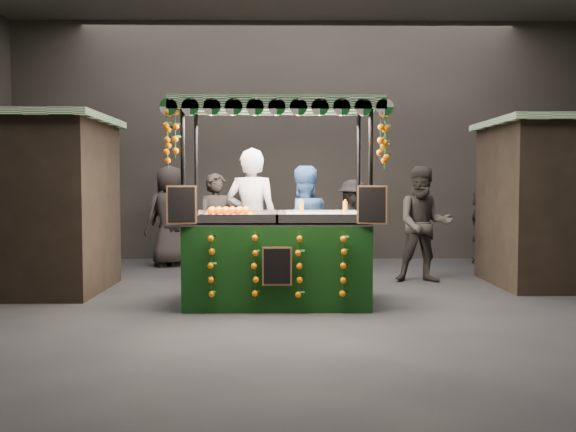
{
  "coord_description": "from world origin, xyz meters",
  "views": [
    {
      "loc": [
        -0.36,
        -8.39,
        1.61
      ],
      "look_at": [
        -0.26,
        0.38,
        1.15
      ],
      "focal_mm": 39.49,
      "sensor_mm": 36.0,
      "label": 1
    }
  ],
  "objects": [
    {
      "name": "vendor_blue",
      "position": [
        -0.04,
        1.0,
        0.93
      ],
      "size": [
        1.08,
        0.95,
        1.86
      ],
      "rotation": [
        0.0,
        0.0,
        3.45
      ],
      "color": "navy",
      "rests_on": "ground"
    },
    {
      "name": "shopper_1",
      "position": [
        1.95,
        1.8,
        0.94
      ],
      "size": [
        0.98,
        0.79,
        1.88
      ],
      "rotation": [
        0.0,
        0.0,
        -0.09
      ],
      "color": "black",
      "rests_on": "ground"
    },
    {
      "name": "neighbour_stall_left",
      "position": [
        -4.4,
        1.0,
        1.31
      ],
      "size": [
        3.0,
        2.2,
        2.6
      ],
      "color": "black",
      "rests_on": "ground"
    },
    {
      "name": "juice_stall",
      "position": [
        -0.4,
        -0.06,
        0.83
      ],
      "size": [
        2.75,
        1.62,
        2.67
      ],
      "color": "black",
      "rests_on": "ground"
    },
    {
      "name": "shopper_4",
      "position": [
        -2.51,
        3.82,
        0.97
      ],
      "size": [
        1.13,
        1.01,
        1.94
      ],
      "rotation": [
        0.0,
        0.0,
        3.67
      ],
      "color": "black",
      "rests_on": "ground"
    },
    {
      "name": "shopper_2",
      "position": [
        -2.49,
        3.8,
        0.83
      ],
      "size": [
        1.03,
        0.9,
        1.66
      ],
      "rotation": [
        0.0,
        0.0,
        2.52
      ],
      "color": "#2C2524",
      "rests_on": "ground"
    },
    {
      "name": "shopper_3",
      "position": [
        1.0,
        3.49,
        0.84
      ],
      "size": [
        1.13,
        1.24,
        1.67
      ],
      "rotation": [
        0.0,
        0.0,
        0.95
      ],
      "color": "black",
      "rests_on": "ground"
    },
    {
      "name": "shopper_0",
      "position": [
        -1.39,
        1.8,
        0.88
      ],
      "size": [
        0.74,
        0.6,
        1.76
      ],
      "rotation": [
        0.0,
        0.0,
        0.32
      ],
      "color": "black",
      "rests_on": "ground"
    },
    {
      "name": "shopper_5",
      "position": [
        3.63,
        3.97,
        0.77
      ],
      "size": [
        0.6,
        1.48,
        1.55
      ],
      "rotation": [
        0.0,
        0.0,
        1.67
      ],
      "color": "#2B2423",
      "rests_on": "ground"
    },
    {
      "name": "shopper_6",
      "position": [
        -1.03,
        4.6,
        0.91
      ],
      "size": [
        0.59,
        0.75,
        1.83
      ],
      "rotation": [
        0.0,
        0.0,
        -1.82
      ],
      "color": "#2D2925",
      "rests_on": "ground"
    },
    {
      "name": "ground",
      "position": [
        0.0,
        0.0,
        0.0
      ],
      "size": [
        12.0,
        12.0,
        0.0
      ],
      "primitive_type": "plane",
      "color": "black",
      "rests_on": "ground"
    },
    {
      "name": "market_hall",
      "position": [
        0.0,
        0.0,
        3.38
      ],
      "size": [
        12.1,
        10.1,
        5.05
      ],
      "color": "black",
      "rests_on": "ground"
    },
    {
      "name": "vendor_grey",
      "position": [
        -0.8,
        0.96,
        1.06
      ],
      "size": [
        0.85,
        0.63,
        2.12
      ],
      "rotation": [
        0.0,
        0.0,
        2.97
      ],
      "color": "gray",
      "rests_on": "ground"
    }
  ]
}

